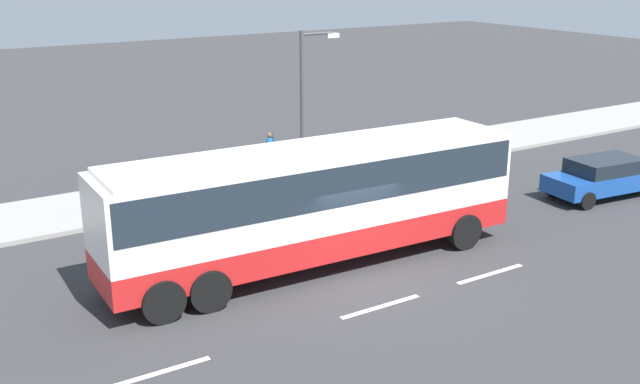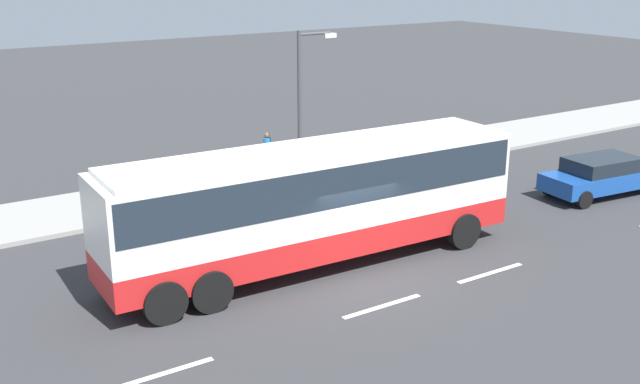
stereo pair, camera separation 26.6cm
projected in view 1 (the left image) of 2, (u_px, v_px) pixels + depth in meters
ground_plane at (354, 274)px, 20.83m from camera, size 120.00×120.00×0.00m
sidewalk_curb at (214, 187)px, 28.33m from camera, size 80.00×4.00×0.15m
lane_centreline at (463, 282)px, 20.33m from camera, size 47.67×0.16×0.01m
coach_bus at (316, 194)px, 20.78m from camera, size 12.28×2.95×3.48m
car_blue_saloon at (606, 176)px, 27.32m from camera, size 4.94×2.28×1.45m
pedestrian_near_curb at (149, 181)px, 25.26m from camera, size 0.32×0.32×1.78m
pedestrian_at_crossing at (270, 150)px, 29.72m from camera, size 0.32×0.32×1.64m
street_lamp at (306, 96)px, 27.70m from camera, size 1.64×0.24×5.73m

